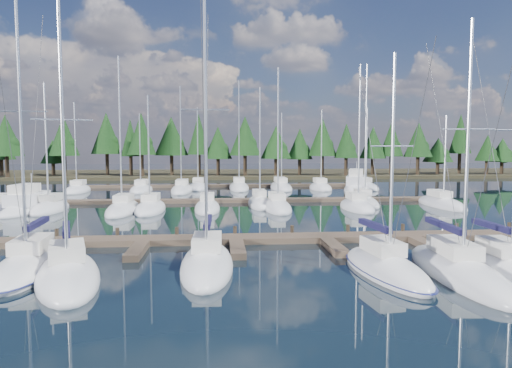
{
  "coord_description": "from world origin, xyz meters",
  "views": [
    {
      "loc": [
        -1.06,
        -12.25,
        6.41
      ],
      "look_at": [
        1.7,
        22.0,
        3.58
      ],
      "focal_mm": 32.0,
      "sensor_mm": 36.0,
      "label": 1
    }
  ],
  "objects": [
    {
      "name": "front_sailboat_2",
      "position": [
        -8.35,
        9.83,
        0.28
      ],
      "size": [
        5.48,
        9.25,
        13.87
      ],
      "color": "silver",
      "rests_on": "ground"
    },
    {
      "name": "far_shore",
      "position": [
        0.0,
        90.0,
        0.3
      ],
      "size": [
        220.0,
        30.0,
        0.6
      ],
      "primitive_type": "cube",
      "color": "#302B1A",
      "rests_on": "ground"
    },
    {
      "name": "ground",
      "position": [
        0.0,
        30.0,
        0.0
      ],
      "size": [
        260.0,
        260.0,
        0.0
      ],
      "primitive_type": "plane",
      "color": "black",
      "rests_on": "ground"
    },
    {
      "name": "motor_yacht_right",
      "position": [
        18.96,
        53.01,
        0.56
      ],
      "size": [
        6.66,
        10.85,
        5.16
      ],
      "color": "silver",
      "rests_on": "ground"
    },
    {
      "name": "back_docks",
      "position": [
        0.0,
        49.58,
        0.2
      ],
      "size": [
        50.0,
        21.8,
        0.4
      ],
      "color": "brown",
      "rests_on": "ground"
    },
    {
      "name": "main_dock",
      "position": [
        0.0,
        17.36,
        0.2
      ],
      "size": [
        44.0,
        6.13,
        0.9
      ],
      "color": "brown",
      "rests_on": "ground"
    },
    {
      "name": "motor_yacht_left",
      "position": [
        -19.88,
        33.87,
        0.5
      ],
      "size": [
        3.87,
        9.34,
        4.55
      ],
      "color": "silver",
      "rests_on": "ground"
    },
    {
      "name": "front_sailboat_3",
      "position": [
        -1.73,
        11.39,
        0.3
      ],
      "size": [
        2.85,
        8.85,
        14.99
      ],
      "color": "silver",
      "rests_on": "ground"
    },
    {
      "name": "front_sailboat_4",
      "position": [
        7.26,
        9.68,
        0.28
      ],
      "size": [
        3.57,
        8.43,
        11.68
      ],
      "color": "silver",
      "rests_on": "ground"
    },
    {
      "name": "front_sailboat_1",
      "position": [
        -10.81,
        11.62,
        0.29
      ],
      "size": [
        3.69,
        9.06,
        14.78
      ],
      "color": "silver",
      "rests_on": "ground"
    },
    {
      "name": "front_sailboat_5",
      "position": [
        10.67,
        9.0,
        0.28
      ],
      "size": [
        3.38,
        10.45,
        13.12
      ],
      "color": "silver",
      "rests_on": "ground"
    },
    {
      "name": "back_sailboat_rows",
      "position": [
        0.13,
        44.57,
        0.26
      ],
      "size": [
        48.41,
        33.93,
        16.92
      ],
      "color": "silver",
      "rests_on": "ground"
    },
    {
      "name": "tree_line",
      "position": [
        -3.32,
        80.21,
        7.5
      ],
      "size": [
        185.05,
        11.94,
        13.03
      ],
      "color": "black",
      "rests_on": "far_shore"
    },
    {
      "name": "front_sailboat_6",
      "position": [
        13.24,
        9.06,
        0.29
      ],
      "size": [
        2.74,
        8.07,
        13.08
      ],
      "color": "silver",
      "rests_on": "ground"
    }
  ]
}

